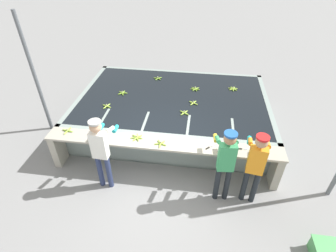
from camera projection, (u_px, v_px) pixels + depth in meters
The scene contains 21 objects.
ground_plane at pixel (161, 179), 5.97m from camera, with size 80.00×80.00×0.00m, color gray.
wash_tank at pixel (173, 111), 7.43m from camera, with size 5.16×3.45×0.89m.
work_ledge at pixel (162, 151), 5.76m from camera, with size 5.16×0.45×0.89m.
worker_0 at pixel (101, 148), 5.22m from camera, with size 0.43×0.73×1.74m.
worker_1 at pixel (226, 160), 4.95m from camera, with size 0.45×0.74×1.73m.
worker_2 at pixel (256, 163), 4.92m from camera, with size 0.47×0.74×1.70m.
banana_bunch_floating_0 at pixel (193, 103), 6.90m from camera, with size 0.26×0.26×0.08m.
banana_bunch_floating_1 at pixel (264, 137), 5.76m from camera, with size 0.27×0.28×0.08m.
banana_bunch_floating_2 at pixel (233, 89), 7.52m from camera, with size 0.28×0.27×0.08m.
banana_bunch_floating_3 at pixel (107, 106), 6.77m from camera, with size 0.27×0.27×0.08m.
banana_bunch_floating_4 at pixel (184, 113), 6.52m from camera, with size 0.25×0.25×0.08m.
banana_bunch_floating_5 at pixel (195, 89), 7.52m from camera, with size 0.28×0.28×0.08m.
banana_bunch_floating_6 at pixel (158, 78), 8.07m from camera, with size 0.27×0.28×0.08m.
banana_bunch_floating_7 at pixel (122, 93), 7.33m from camera, with size 0.27×0.28×0.08m.
banana_bunch_ledge_0 at pixel (161, 143), 5.57m from camera, with size 0.28×0.27×0.08m.
banana_bunch_ledge_1 at pixel (68, 131), 5.93m from camera, with size 0.28×0.28×0.08m.
banana_bunch_ledge_2 at pixel (137, 137), 5.73m from camera, with size 0.28×0.28×0.08m.
knife_0 at pixel (210, 147), 5.50m from camera, with size 0.26×0.27×0.02m.
knife_1 at pixel (243, 149), 5.44m from camera, with size 0.35×0.05×0.02m.
crate at pixel (328, 252), 4.44m from camera, with size 0.55×0.39×0.32m.
support_post_left at pixel (35, 77), 6.56m from camera, with size 0.09×0.09×3.20m.
Camera 1 is at (0.74, -4.01, 4.52)m, focal length 28.00 mm.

